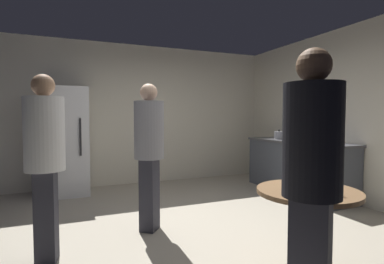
# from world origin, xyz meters

# --- Properties ---
(ground_plane) EXTENTS (5.20, 5.20, 0.10)m
(ground_plane) POSITION_xyz_m (0.00, 0.00, -0.05)
(ground_plane) COLOR #B2A893
(wall_back) EXTENTS (5.32, 0.06, 2.70)m
(wall_back) POSITION_xyz_m (0.00, 2.63, 1.35)
(wall_back) COLOR silver
(wall_back) RESTS_ON ground_plane
(wall_side_right) EXTENTS (0.06, 5.20, 2.70)m
(wall_side_right) POSITION_xyz_m (2.63, 0.00, 1.35)
(wall_side_right) COLOR silver
(wall_side_right) RESTS_ON ground_plane
(refrigerator) EXTENTS (0.70, 0.68, 1.80)m
(refrigerator) POSITION_xyz_m (-1.40, 2.20, 0.90)
(refrigerator) COLOR white
(refrigerator) RESTS_ON ground_plane
(kitchen_counter) EXTENTS (0.64, 2.08, 0.90)m
(kitchen_counter) POSITION_xyz_m (2.28, 0.81, 0.45)
(kitchen_counter) COLOR #4C515B
(kitchen_counter) RESTS_ON ground_plane
(kettle) EXTENTS (0.24, 0.17, 0.18)m
(kettle) POSITION_xyz_m (2.23, 1.25, 0.97)
(kettle) COLOR #B2B2B7
(kettle) RESTS_ON kitchen_counter
(wine_bottle_on_counter) EXTENTS (0.08, 0.08, 0.31)m
(wine_bottle_on_counter) POSITION_xyz_m (2.31, 0.41, 1.02)
(wine_bottle_on_counter) COLOR #3F141E
(wine_bottle_on_counter) RESTS_ON kitchen_counter
(foreground_table) EXTENTS (0.80, 0.80, 0.73)m
(foreground_table) POSITION_xyz_m (0.37, -1.43, 0.63)
(foreground_table) COLOR olive
(foreground_table) RESTS_ON ground_plane
(beer_bottle_amber) EXTENTS (0.06, 0.06, 0.23)m
(beer_bottle_amber) POSITION_xyz_m (0.50, -1.47, 0.82)
(beer_bottle_amber) COLOR #8C5919
(beer_bottle_amber) RESTS_ON foreground_table
(beer_bottle_brown) EXTENTS (0.06, 0.06, 0.23)m
(beer_bottle_brown) POSITION_xyz_m (0.44, -1.56, 0.82)
(beer_bottle_brown) COLOR #593314
(beer_bottle_brown) RESTS_ON foreground_table
(beer_bottle_green) EXTENTS (0.06, 0.06, 0.23)m
(beer_bottle_green) POSITION_xyz_m (0.28, -1.34, 0.82)
(beer_bottle_green) COLOR #26662D
(beer_bottle_green) RESTS_ON foreground_table
(beer_bottle_clear) EXTENTS (0.06, 0.06, 0.23)m
(beer_bottle_clear) POSITION_xyz_m (0.37, -1.25, 0.82)
(beer_bottle_clear) COLOR silver
(beer_bottle_clear) RESTS_ON foreground_table
(plastic_cup_white) EXTENTS (0.08, 0.08, 0.11)m
(plastic_cup_white) POSITION_xyz_m (0.59, -1.24, 0.79)
(plastic_cup_white) COLOR white
(plastic_cup_white) RESTS_ON foreground_table
(person_in_white_shirt) EXTENTS (0.39, 0.39, 1.69)m
(person_in_white_shirt) POSITION_xyz_m (-1.57, -0.28, 0.99)
(person_in_white_shirt) COLOR #2D2D38
(person_in_white_shirt) RESTS_ON ground_plane
(person_in_black_shirt) EXTENTS (0.47, 0.47, 1.71)m
(person_in_black_shirt) POSITION_xyz_m (-0.07, -1.91, 1.00)
(person_in_black_shirt) COLOR #2D2D38
(person_in_black_shirt) RESTS_ON ground_plane
(person_in_gray_shirt) EXTENTS (0.48, 0.48, 1.69)m
(person_in_gray_shirt) POSITION_xyz_m (-0.52, 0.11, 0.99)
(person_in_gray_shirt) COLOR #2D2D38
(person_in_gray_shirt) RESTS_ON ground_plane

